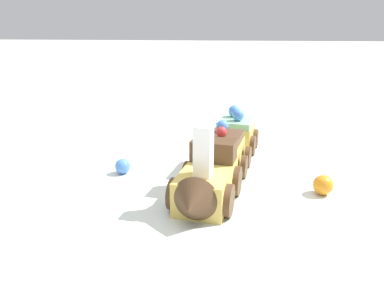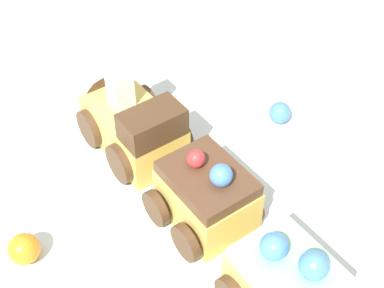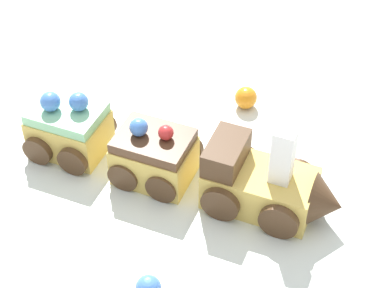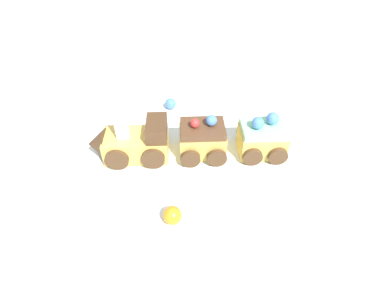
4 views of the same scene
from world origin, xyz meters
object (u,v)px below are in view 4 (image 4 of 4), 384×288
Objects in this scene: cake_car_chocolate at (203,141)px; cake_car_mint at (262,138)px; cake_train_locomotive at (131,142)px; gumball_orange at (172,215)px; gumball_blue at (171,104)px.

cake_car_mint is at bearing 179.92° from cake_car_chocolate.
cake_train_locomotive reaches higher than cake_car_chocolate.
gumball_orange is 0.27m from gumball_blue.
cake_train_locomotive reaches higher than gumball_orange.
gumball_orange is at bearing 69.84° from cake_car_chocolate.
cake_train_locomotive is 0.15m from gumball_orange.
cake_car_chocolate is 0.15m from gumball_blue.
cake_car_mint reaches higher than gumball_blue.
cake_car_mint is 3.76× the size of gumball_blue.
cake_car_chocolate is 0.15m from gumball_orange.
cake_car_chocolate is 3.76× the size of gumball_blue.
cake_train_locomotive is 1.65× the size of cake_car_mint.
cake_car_mint is 3.28× the size of gumball_orange.
gumball_blue is (0.13, -0.16, -0.02)m from cake_car_mint.
gumball_blue is (0.03, -0.14, -0.02)m from cake_car_chocolate.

